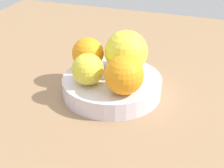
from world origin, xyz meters
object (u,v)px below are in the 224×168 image
Objects in this scene: orange_in_bowl_2 at (124,75)px; orange_in_bowl_3 at (88,53)px; orange_in_bowl_1 at (126,52)px; orange_in_bowl_0 at (88,69)px; fruit_bowl at (112,86)px.

orange_in_bowl_2 reaches higher than orange_in_bowl_3.
orange_in_bowl_1 is 1.32× the size of orange_in_bowl_3.
orange_in_bowl_0 is 0.85× the size of orange_in_bowl_2.
fruit_bowl is at bearing 45.78° from orange_in_bowl_0.
fruit_bowl is 2.28× the size of orange_in_bowl_1.
orange_in_bowl_0 is at bearing -67.37° from orange_in_bowl_3.
fruit_bowl is 3.02× the size of orange_in_bowl_3.
orange_in_bowl_0 is 0.70× the size of orange_in_bowl_1.
fruit_bowl is 6.98cm from orange_in_bowl_0.
orange_in_bowl_1 is at bearing 64.16° from fruit_bowl.
orange_in_bowl_2 is (3.85, -4.55, 5.37)cm from fruit_bowl.
orange_in_bowl_3 is (-2.58, 6.19, 0.24)cm from orange_in_bowl_0.
orange_in_bowl_0 is 8.93cm from orange_in_bowl_1.
orange_in_bowl_2 is at bearing -7.36° from orange_in_bowl_0.
orange_in_bowl_3 is (-9.94, 7.14, -0.29)cm from orange_in_bowl_2.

